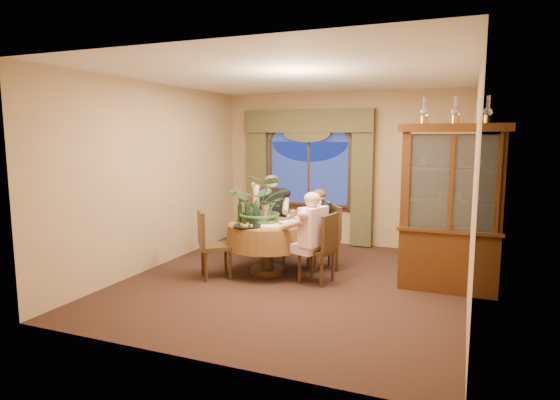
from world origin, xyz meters
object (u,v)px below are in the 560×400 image
at_px(china_cabinet, 450,208).
at_px(oil_lamp_right, 488,109).
at_px(chair_front_left, 216,245).
at_px(stoneware_vase, 266,213).
at_px(chair_back_right, 323,238).
at_px(oil_lamp_center, 455,110).
at_px(chair_back, 275,230).
at_px(wine_bottle_4, 256,209).
at_px(person_pink, 313,239).
at_px(person_scarf, 320,229).
at_px(centerpiece_plant, 262,181).
at_px(wine_bottle_5, 256,212).
at_px(wine_bottle_1, 247,211).
at_px(olive_bowl, 270,222).
at_px(wine_bottle_3, 246,210).
at_px(wine_bottle_2, 256,211).
at_px(dining_table, 267,248).
at_px(person_back, 272,217).
at_px(chair_right, 317,248).
at_px(wine_bottle_0, 240,211).
at_px(oil_lamp_left, 424,111).

xyz_separation_m(china_cabinet, oil_lamp_right, (0.38, 0.00, 1.25)).
relative_size(oil_lamp_right, chair_front_left, 0.35).
bearing_deg(stoneware_vase, chair_back_right, 25.05).
height_order(oil_lamp_center, chair_back, oil_lamp_center).
relative_size(chair_back_right, wine_bottle_4, 2.91).
height_order(chair_front_left, person_pink, person_pink).
height_order(oil_lamp_center, person_scarf, oil_lamp_center).
height_order(person_pink, centerpiece_plant, centerpiece_plant).
xyz_separation_m(oil_lamp_right, centerpiece_plant, (-3.00, -0.10, -0.99)).
bearing_deg(person_scarf, china_cabinet, -141.65).
bearing_deg(oil_lamp_right, wine_bottle_5, -175.54).
xyz_separation_m(person_pink, wine_bottle_1, (-1.09, 0.22, 0.28)).
bearing_deg(wine_bottle_5, wine_bottle_4, 112.84).
height_order(person_scarf, olive_bowl, person_scarf).
bearing_deg(wine_bottle_3, chair_back, 75.18).
xyz_separation_m(oil_lamp_right, wine_bottle_2, (-3.08, -0.15, -1.42)).
relative_size(chair_back_right, person_scarf, 0.79).
bearing_deg(dining_table, wine_bottle_3, 169.49).
bearing_deg(person_back, olive_bowl, 92.52).
distance_m(dining_table, person_scarf, 0.87).
bearing_deg(wine_bottle_3, dining_table, -10.51).
bearing_deg(oil_lamp_right, olive_bowl, -175.17).
bearing_deg(person_pink, centerpiece_plant, 86.69).
height_order(china_cabinet, chair_right, china_cabinet).
height_order(dining_table, wine_bottle_0, wine_bottle_0).
xyz_separation_m(oil_lamp_left, wine_bottle_1, (-2.43, -0.24, -1.42)).
distance_m(person_pink, wine_bottle_0, 1.25).
distance_m(dining_table, centerpiece_plant, 0.98).
relative_size(chair_back_right, wine_bottle_3, 2.91).
distance_m(stoneware_vase, wine_bottle_1, 0.29).
bearing_deg(oil_lamp_center, chair_front_left, -167.64).
relative_size(stoneware_vase, wine_bottle_3, 0.76).
bearing_deg(chair_front_left, person_scarf, 90.99).
distance_m(oil_lamp_right, chair_right, 2.80).
relative_size(chair_back_right, wine_bottle_0, 2.91).
height_order(chair_right, chair_front_left, same).
height_order(oil_lamp_right, wine_bottle_4, oil_lamp_right).
relative_size(chair_right, chair_back_right, 1.00).
height_order(dining_table, stoneware_vase, stoneware_vase).
relative_size(oil_lamp_left, wine_bottle_5, 1.03).
xyz_separation_m(oil_lamp_right, wine_bottle_3, (-3.25, -0.13, -1.42)).
bearing_deg(chair_back, wine_bottle_4, 70.40).
distance_m(centerpiece_plant, wine_bottle_0, 0.55).
xyz_separation_m(person_scarf, wine_bottle_4, (-0.88, -0.40, 0.31)).
height_order(oil_lamp_left, wine_bottle_2, oil_lamp_left).
distance_m(oil_lamp_center, wine_bottle_1, 3.15).
distance_m(dining_table, olive_bowl, 0.41).
bearing_deg(chair_back, wine_bottle_5, 77.51).
bearing_deg(centerpiece_plant, oil_lamp_right, 1.84).
relative_size(person_scarf, olive_bowl, 7.48).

